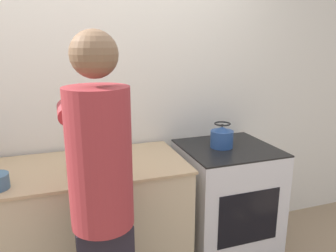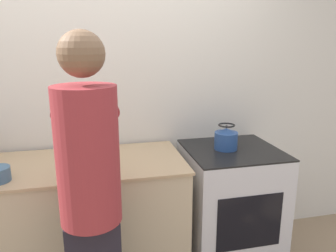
{
  "view_description": "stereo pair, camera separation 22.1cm",
  "coord_description": "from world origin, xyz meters",
  "px_view_note": "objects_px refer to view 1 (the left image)",
  "views": [
    {
      "loc": [
        -0.36,
        -1.78,
        1.73
      ],
      "look_at": [
        0.34,
        0.24,
        1.17
      ],
      "focal_mm": 35.0,
      "sensor_mm": 36.0,
      "label": 1
    },
    {
      "loc": [
        -0.14,
        -1.84,
        1.73
      ],
      "look_at": [
        0.34,
        0.24,
        1.17
      ],
      "focal_mm": 35.0,
      "sensor_mm": 36.0,
      "label": 2
    }
  ],
  "objects_px": {
    "person": "(102,196)",
    "kettle": "(222,137)",
    "oven": "(226,202)",
    "knife": "(98,163)",
    "cutting_board": "(93,167)"
  },
  "relations": [
    {
      "from": "person",
      "to": "cutting_board",
      "type": "height_order",
      "value": "person"
    },
    {
      "from": "person",
      "to": "kettle",
      "type": "distance_m",
      "value": 1.17
    },
    {
      "from": "oven",
      "to": "kettle",
      "type": "bearing_deg",
      "value": 162.3
    },
    {
      "from": "person",
      "to": "knife",
      "type": "relative_size",
      "value": 9.41
    },
    {
      "from": "knife",
      "to": "person",
      "type": "bearing_deg",
      "value": -67.32
    },
    {
      "from": "cutting_board",
      "to": "kettle",
      "type": "height_order",
      "value": "kettle"
    },
    {
      "from": "cutting_board",
      "to": "kettle",
      "type": "distance_m",
      "value": 0.99
    },
    {
      "from": "oven",
      "to": "cutting_board",
      "type": "height_order",
      "value": "cutting_board"
    },
    {
      "from": "kettle",
      "to": "oven",
      "type": "bearing_deg",
      "value": -17.7
    },
    {
      "from": "oven",
      "to": "kettle",
      "type": "height_order",
      "value": "kettle"
    },
    {
      "from": "person",
      "to": "kettle",
      "type": "height_order",
      "value": "person"
    },
    {
      "from": "oven",
      "to": "knife",
      "type": "xyz_separation_m",
      "value": [
        -1.0,
        -0.04,
        0.47
      ]
    },
    {
      "from": "person",
      "to": "knife",
      "type": "distance_m",
      "value": 0.56
    },
    {
      "from": "cutting_board",
      "to": "knife",
      "type": "distance_m",
      "value": 0.05
    },
    {
      "from": "person",
      "to": "cutting_board",
      "type": "xyz_separation_m",
      "value": [
        0.01,
        0.53,
        -0.05
      ]
    }
  ]
}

